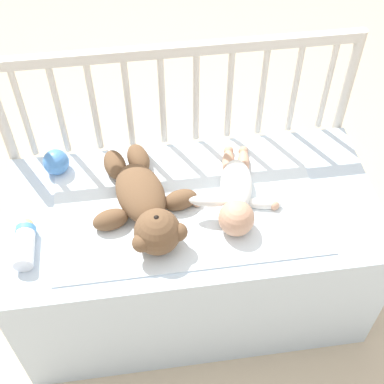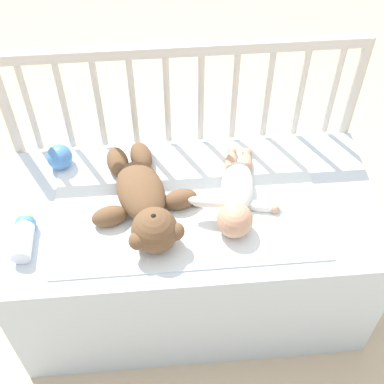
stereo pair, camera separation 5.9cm
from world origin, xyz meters
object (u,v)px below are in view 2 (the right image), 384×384
object	(u,v)px
baby_bottle	(24,236)
toy_ball	(60,157)
baby	(236,196)
teddy_bear	(144,201)

from	to	relation	value
baby_bottle	toy_ball	bearing A→B (deg)	74.54
baby	baby_bottle	xyz separation A→B (m)	(-0.67, -0.09, -0.01)
baby	toy_ball	xyz separation A→B (m)	(-0.58, 0.23, 0.00)
teddy_bear	baby_bottle	world-z (taller)	teddy_bear
baby	baby_bottle	bearing A→B (deg)	-172.34
baby	toy_ball	bearing A→B (deg)	158.66
baby	baby_bottle	size ratio (longest dim) A/B	2.31
baby_bottle	teddy_bear	bearing A→B (deg)	12.69
toy_ball	baby_bottle	size ratio (longest dim) A/B	0.51
toy_ball	baby_bottle	world-z (taller)	toy_ball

